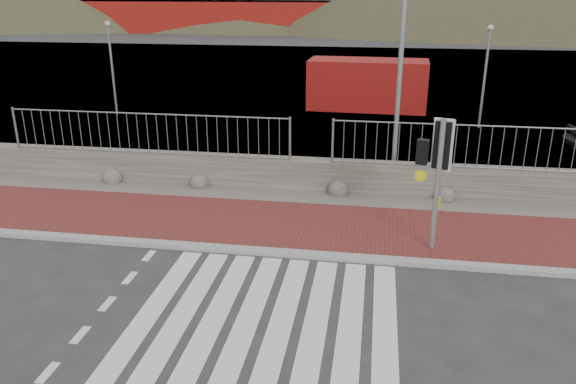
# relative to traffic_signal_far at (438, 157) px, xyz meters

# --- Properties ---
(ground) EXTENTS (220.00, 220.00, 0.00)m
(ground) POSITION_rel_traffic_signal_far_xyz_m (-3.08, -3.74, -2.17)
(ground) COLOR #28282B
(ground) RESTS_ON ground
(sidewalk_far) EXTENTS (40.00, 3.00, 0.08)m
(sidewalk_far) POSITION_rel_traffic_signal_far_xyz_m (-3.08, 0.76, -2.13)
(sidewalk_far) COLOR maroon
(sidewalk_far) RESTS_ON ground
(kerb_far) EXTENTS (40.00, 0.25, 0.12)m
(kerb_far) POSITION_rel_traffic_signal_far_xyz_m (-3.08, -0.74, -2.12)
(kerb_far) COLOR gray
(kerb_far) RESTS_ON ground
(zebra_crossing) EXTENTS (4.62, 5.60, 0.01)m
(zebra_crossing) POSITION_rel_traffic_signal_far_xyz_m (-3.08, -3.74, -2.17)
(zebra_crossing) COLOR silver
(zebra_crossing) RESTS_ON ground
(gravel_strip) EXTENTS (40.00, 1.50, 0.06)m
(gravel_strip) POSITION_rel_traffic_signal_far_xyz_m (-3.08, 2.76, -2.14)
(gravel_strip) COLOR #59544C
(gravel_strip) RESTS_ON ground
(stone_wall) EXTENTS (40.00, 0.60, 0.90)m
(stone_wall) POSITION_rel_traffic_signal_far_xyz_m (-3.08, 3.56, -1.72)
(stone_wall) COLOR #4E4740
(stone_wall) RESTS_ON ground
(railing) EXTENTS (18.07, 0.07, 1.22)m
(railing) POSITION_rel_traffic_signal_far_xyz_m (-3.08, 3.41, -0.35)
(railing) COLOR gray
(railing) RESTS_ON stone_wall
(quay) EXTENTS (120.00, 40.00, 0.50)m
(quay) POSITION_rel_traffic_signal_far_xyz_m (-3.08, 24.16, -2.17)
(quay) COLOR #4C4C4F
(quay) RESTS_ON ground
(water) EXTENTS (220.00, 50.00, 0.05)m
(water) POSITION_rel_traffic_signal_far_xyz_m (-3.08, 59.16, -2.17)
(water) COLOR #3F4C54
(water) RESTS_ON ground
(hills_backdrop) EXTENTS (254.00, 90.00, 100.00)m
(hills_backdrop) POSITION_rel_traffic_signal_far_xyz_m (3.66, 84.16, -25.23)
(hills_backdrop) COLOR #323922
(hills_backdrop) RESTS_ON ground
(traffic_signal_far) EXTENTS (0.74, 0.41, 3.01)m
(traffic_signal_far) POSITION_rel_traffic_signal_far_xyz_m (0.00, 0.00, 0.00)
(traffic_signal_far) COLOR gray
(traffic_signal_far) RESTS_ON ground
(streetlight) EXTENTS (1.61, 0.86, 8.08)m
(streetlight) POSITION_rel_traffic_signal_far_xyz_m (-0.62, 4.42, 2.37)
(streetlight) COLOR gray
(streetlight) RESTS_ON ground
(shipping_container) EXTENTS (5.62, 2.54, 2.30)m
(shipping_container) POSITION_rel_traffic_signal_far_xyz_m (-1.82, 15.35, -1.02)
(shipping_container) COLOR maroon
(shipping_container) RESTS_ON ground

